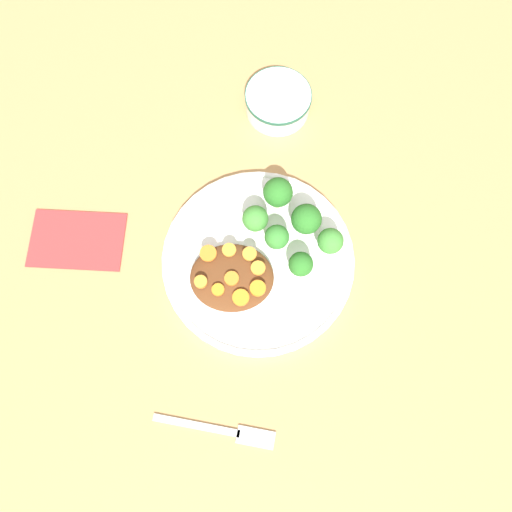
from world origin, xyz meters
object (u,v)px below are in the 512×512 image
object	(u,v)px
plate	(256,260)
dip_bowl	(276,101)
napkin	(75,240)
fork	(225,432)

from	to	relation	value
plate	dip_bowl	bearing A→B (deg)	83.89
dip_bowl	napkin	distance (m)	0.39
dip_bowl	plate	bearing A→B (deg)	-96.11
fork	plate	bearing A→B (deg)	90.61
plate	dip_bowl	size ratio (longest dim) A/B	2.65
dip_bowl	fork	distance (m)	0.52
plate	napkin	bearing A→B (deg)	173.73
plate	napkin	distance (m)	0.28
dip_bowl	napkin	size ratio (longest dim) A/B	0.74
fork	dip_bowl	bearing A→B (deg)	92.09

